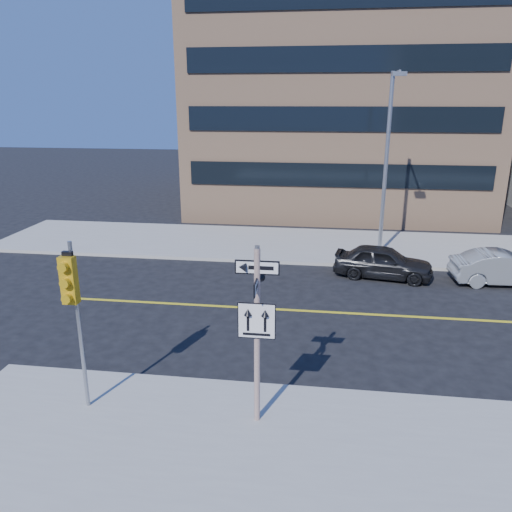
# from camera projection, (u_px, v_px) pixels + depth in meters

# --- Properties ---
(ground) EXTENTS (120.00, 120.00, 0.00)m
(ground) POSITION_uv_depth(u_px,v_px,m) (269.00, 368.00, 13.61)
(ground) COLOR black
(ground) RESTS_ON ground
(sign_pole) EXTENTS (0.92, 0.92, 4.06)m
(sign_pole) POSITION_uv_depth(u_px,v_px,m) (257.00, 327.00, 10.50)
(sign_pole) COLOR silver
(sign_pole) RESTS_ON near_sidewalk
(traffic_signal) EXTENTS (0.32, 0.45, 4.00)m
(traffic_signal) POSITION_uv_depth(u_px,v_px,m) (72.00, 294.00, 10.69)
(traffic_signal) COLOR gray
(traffic_signal) RESTS_ON near_sidewalk
(parked_car_a) EXTENTS (2.23, 4.15, 1.34)m
(parked_car_a) POSITION_uv_depth(u_px,v_px,m) (383.00, 262.00, 20.36)
(parked_car_a) COLOR black
(parked_car_a) RESTS_ON ground
(parked_car_b) EXTENTS (1.63, 4.09, 1.32)m
(parked_car_b) POSITION_uv_depth(u_px,v_px,m) (504.00, 268.00, 19.62)
(parked_car_b) COLOR gray
(parked_car_b) RESTS_ON ground
(streetlight_a) EXTENTS (0.55, 2.25, 8.00)m
(streetlight_a) POSITION_uv_depth(u_px,v_px,m) (388.00, 153.00, 21.83)
(streetlight_a) COLOR gray
(streetlight_a) RESTS_ON far_sidewalk
(building_brick) EXTENTS (18.00, 18.00, 18.00)m
(building_brick) POSITION_uv_depth(u_px,v_px,m) (339.00, 69.00, 34.28)
(building_brick) COLOR tan
(building_brick) RESTS_ON ground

